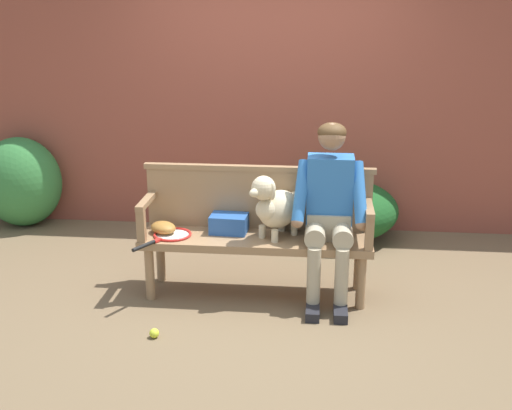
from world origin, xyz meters
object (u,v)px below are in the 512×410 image
at_px(garden_bench, 256,244).
at_px(tennis_racket, 170,235).
at_px(dog_on_bench, 275,206).
at_px(tennis_ball, 154,333).
at_px(person_seated, 330,205).
at_px(baseball_glove, 163,228).
at_px(sports_bag, 229,224).

bearing_deg(garden_bench, tennis_racket, -173.96).
relative_size(dog_on_bench, tennis_ball, 7.61).
height_order(garden_bench, tennis_ball, garden_bench).
xyz_separation_m(person_seated, tennis_racket, (-1.19, -0.06, -0.26)).
bearing_deg(garden_bench, baseball_glove, 179.82).
distance_m(person_seated, tennis_ball, 1.55).
xyz_separation_m(dog_on_bench, baseball_glove, (-0.85, 0.01, -0.21)).
relative_size(sports_bag, tennis_ball, 4.24).
bearing_deg(person_seated, garden_bench, 179.13).
bearing_deg(person_seated, tennis_ball, -147.24).
bearing_deg(person_seated, sports_bag, 173.86).
bearing_deg(baseball_glove, dog_on_bench, 38.90).
bearing_deg(dog_on_bench, baseball_glove, 179.21).
bearing_deg(tennis_ball, tennis_racket, 92.50).
height_order(garden_bench, tennis_racket, tennis_racket).
height_order(garden_bench, person_seated, person_seated).
distance_m(garden_bench, dog_on_bench, 0.34).
bearing_deg(garden_bench, person_seated, -0.87).
bearing_deg(baseball_glove, tennis_racket, -6.81).
bearing_deg(sports_bag, garden_bench, -18.81).
bearing_deg(person_seated, tennis_racket, -177.11).
xyz_separation_m(dog_on_bench, tennis_ball, (-0.76, -0.75, -0.69)).
distance_m(garden_bench, person_seated, 0.64).
bearing_deg(tennis_racket, sports_bag, 18.20).
relative_size(garden_bench, dog_on_bench, 3.47).
bearing_deg(garden_bench, sports_bag, 161.19).
bearing_deg(dog_on_bench, person_seated, 0.19).
relative_size(baseball_glove, tennis_ball, 3.33).
height_order(tennis_racket, baseball_glove, baseball_glove).
xyz_separation_m(tennis_racket, baseball_glove, (-0.07, 0.07, 0.04)).
distance_m(baseball_glove, tennis_ball, 0.91).
bearing_deg(baseball_glove, sports_bag, 47.83).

